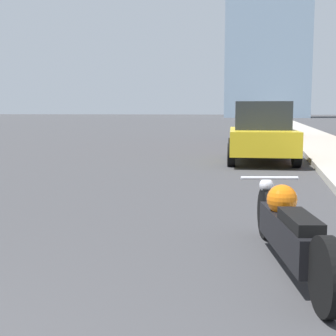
# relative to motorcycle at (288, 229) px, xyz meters

# --- Properties ---
(sidewalk) EXTENTS (2.30, 240.00, 0.15)m
(sidewalk) POSITION_rel_motorcycle_xyz_m (2.10, 36.42, -0.28)
(sidewalk) COLOR #9E998E
(sidewalk) RESTS_ON ground_plane
(motorcycle) EXTENTS (0.80, 2.55, 0.72)m
(motorcycle) POSITION_rel_motorcycle_xyz_m (0.00, 0.00, 0.00)
(motorcycle) COLOR black
(motorcycle) RESTS_ON ground_plane
(parked_car_yellow) EXTENTS (2.05, 4.02, 1.68)m
(parked_car_yellow) POSITION_rel_motorcycle_xyz_m (-0.37, 9.04, 0.46)
(parked_car_yellow) COLOR gold
(parked_car_yellow) RESTS_ON ground_plane
(parked_car_blue) EXTENTS (2.21, 4.10, 1.78)m
(parked_car_blue) POSITION_rel_motorcycle_xyz_m (-0.23, 20.48, 0.52)
(parked_car_blue) COLOR #1E3899
(parked_car_blue) RESTS_ON ground_plane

